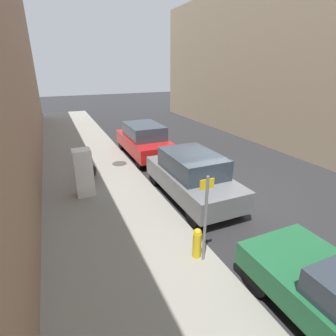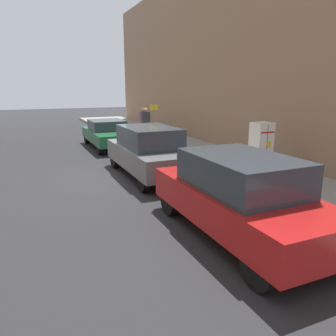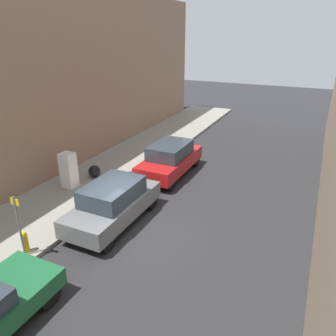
% 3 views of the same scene
% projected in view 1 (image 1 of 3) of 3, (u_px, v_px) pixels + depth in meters
% --- Properties ---
extents(ground_plane, '(80.00, 80.00, 0.00)m').
position_uv_depth(ground_plane, '(214.00, 197.00, 9.97)').
color(ground_plane, '#28282B').
extents(sidewalk_slab, '(4.09, 44.00, 0.17)m').
position_uv_depth(sidewalk_slab, '(111.00, 218.00, 8.46)').
color(sidewalk_slab, gray).
rests_on(sidewalk_slab, ground).
extents(discarded_refrigerator, '(0.63, 0.62, 1.75)m').
position_uv_depth(discarded_refrigerator, '(84.00, 173.00, 9.50)').
color(discarded_refrigerator, white).
rests_on(discarded_refrigerator, sidewalk_slab).
extents(manhole_cover, '(0.70, 0.70, 0.02)m').
position_uv_depth(manhole_cover, '(119.00, 164.00, 12.85)').
color(manhole_cover, '#47443F').
rests_on(manhole_cover, sidewalk_slab).
extents(street_sign_post, '(0.36, 0.07, 2.25)m').
position_uv_depth(street_sign_post, '(206.00, 215.00, 6.06)').
color(street_sign_post, slate).
rests_on(street_sign_post, sidewalk_slab).
extents(fire_hydrant, '(0.22, 0.22, 0.81)m').
position_uv_depth(fire_hydrant, '(197.00, 242.00, 6.47)').
color(fire_hydrant, gold).
rests_on(fire_hydrant, sidewalk_slab).
extents(trash_bag, '(0.63, 0.63, 0.63)m').
position_uv_depth(trash_bag, '(89.00, 171.00, 11.09)').
color(trash_bag, black).
rests_on(trash_bag, sidewalk_slab).
extents(parked_suv_gray, '(1.91, 4.55, 1.76)m').
position_uv_depth(parked_suv_gray, '(192.00, 176.00, 9.57)').
color(parked_suv_gray, slate).
rests_on(parked_suv_gray, ground).
extents(parked_suv_red, '(1.93, 4.64, 1.77)m').
position_uv_depth(parked_suv_red, '(144.00, 140.00, 14.13)').
color(parked_suv_red, red).
rests_on(parked_suv_red, ground).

